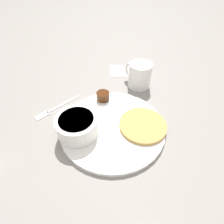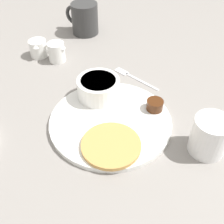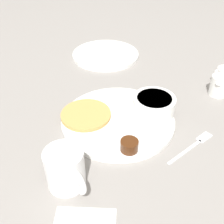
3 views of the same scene
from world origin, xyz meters
name	(u,v)px [view 2 (image 2 of 3)]	position (x,y,z in m)	size (l,w,h in m)	color
ground_plane	(110,123)	(0.00, 0.00, 0.00)	(4.00, 4.00, 0.00)	gray
plate	(110,121)	(0.00, 0.00, 0.01)	(0.29, 0.29, 0.01)	white
pancake_stack	(111,145)	(-0.08, -0.01, 0.02)	(0.13, 0.13, 0.01)	tan
bowl	(98,87)	(0.08, 0.04, 0.04)	(0.11, 0.11, 0.05)	white
syrup_cup	(155,105)	(0.05, -0.10, 0.02)	(0.04, 0.04, 0.03)	#47230F
butter_ramekin	(103,86)	(0.11, 0.04, 0.03)	(0.04, 0.04, 0.04)	white
coffee_mug	(210,135)	(-0.05, -0.22, 0.04)	(0.10, 0.08, 0.09)	white
creamer_pitcher_near	(56,52)	(0.25, 0.20, 0.03)	(0.05, 0.07, 0.06)	white
creamer_pitcher_far	(38,48)	(0.27, 0.27, 0.03)	(0.08, 0.05, 0.05)	white
fork	(132,76)	(0.20, -0.03, 0.00)	(0.10, 0.13, 0.00)	silver
second_mug	(84,18)	(0.44, 0.16, 0.05)	(0.09, 0.12, 0.10)	#333333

